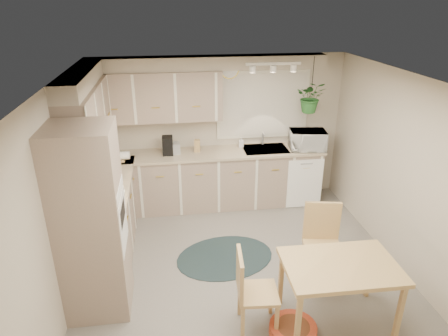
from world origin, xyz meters
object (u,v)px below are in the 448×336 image
Objects in this scene: chair_back at (323,247)px; microwave at (308,138)px; braided_rug at (225,257)px; chair_left at (258,291)px; pet_bed at (293,330)px; dining_table at (337,293)px.

chair_back is 2.19m from microwave.
braided_rug is (-1.08, 0.63, -0.48)m from chair_back.
braided_rug is 2.37m from microwave.
microwave is (1.54, 1.40, 1.12)m from braided_rug.
chair_back is at bearing 127.77° from chair_left.
microwave is at bearing 42.34° from braided_rug.
microwave reaches higher than pet_bed.
microwave reaches higher than braided_rug.
braided_rug is 2.66× the size of pet_bed.
pet_bed is (-0.58, -0.77, -0.43)m from chair_back.
chair_left is 3.05m from microwave.
dining_table is 2.84m from microwave.
chair_left is 0.55m from pet_bed.
dining_table is 0.88× the size of braided_rug.
dining_table is at bearing 91.50° from chair_left.
chair_back is 0.75× the size of braided_rug.
dining_table is 0.66m from chair_back.
dining_table is at bearing -93.91° from microwave.
braided_rug is 1.49m from pet_bed.
chair_left is 0.92× the size of chair_back.
chair_back is 1.73× the size of microwave.
dining_table is 1.66m from braided_rug.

